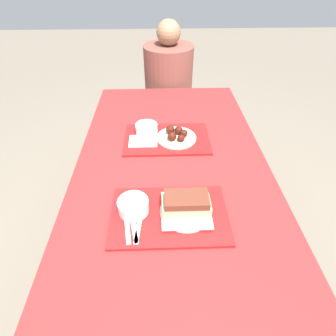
{
  "coord_description": "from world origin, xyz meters",
  "views": [
    {
      "loc": [
        -0.05,
        -0.88,
        1.55
      ],
      "look_at": [
        -0.02,
        0.0,
        0.79
      ],
      "focal_mm": 28.0,
      "sensor_mm": 36.0,
      "label": 1
    }
  ],
  "objects_px": {
    "bowl_coleslaw_near": "(133,205)",
    "person_seated_across": "(169,77)",
    "wings_plate_far": "(176,135)",
    "tray_near": "(169,215)",
    "bowl_coleslaw_far": "(146,128)",
    "brisket_sandwich_plate": "(186,206)",
    "tray_far": "(167,139)"
  },
  "relations": [
    {
      "from": "bowl_coleslaw_far",
      "to": "person_seated_across",
      "type": "distance_m",
      "value": 0.83
    },
    {
      "from": "bowl_coleslaw_near",
      "to": "bowl_coleslaw_far",
      "type": "bearing_deg",
      "value": 86.38
    },
    {
      "from": "brisket_sandwich_plate",
      "to": "wings_plate_far",
      "type": "relative_size",
      "value": 0.96
    },
    {
      "from": "tray_far",
      "to": "brisket_sandwich_plate",
      "type": "bearing_deg",
      "value": -83.53
    },
    {
      "from": "tray_near",
      "to": "wings_plate_far",
      "type": "distance_m",
      "value": 0.52
    },
    {
      "from": "brisket_sandwich_plate",
      "to": "person_seated_across",
      "type": "height_order",
      "value": "person_seated_across"
    },
    {
      "from": "tray_near",
      "to": "bowl_coleslaw_near",
      "type": "relative_size",
      "value": 3.79
    },
    {
      "from": "tray_far",
      "to": "person_seated_across",
      "type": "xyz_separation_m",
      "value": [
        0.04,
        0.87,
        -0.01
      ]
    },
    {
      "from": "tray_far",
      "to": "bowl_coleslaw_near",
      "type": "height_order",
      "value": "bowl_coleslaw_near"
    },
    {
      "from": "person_seated_across",
      "to": "brisket_sandwich_plate",
      "type": "bearing_deg",
      "value": -89.22
    },
    {
      "from": "wings_plate_far",
      "to": "person_seated_across",
      "type": "relative_size",
      "value": 0.3
    },
    {
      "from": "tray_near",
      "to": "bowl_coleslaw_far",
      "type": "xyz_separation_m",
      "value": [
        -0.1,
        0.57,
        0.04
      ]
    },
    {
      "from": "tray_near",
      "to": "wings_plate_far",
      "type": "bearing_deg",
      "value": 83.8
    },
    {
      "from": "tray_near",
      "to": "bowl_coleslaw_far",
      "type": "relative_size",
      "value": 3.79
    },
    {
      "from": "tray_near",
      "to": "bowl_coleslaw_far",
      "type": "bearing_deg",
      "value": 100.22
    },
    {
      "from": "brisket_sandwich_plate",
      "to": "bowl_coleslaw_far",
      "type": "relative_size",
      "value": 1.7
    },
    {
      "from": "bowl_coleslaw_near",
      "to": "wings_plate_far",
      "type": "bearing_deg",
      "value": 68.6
    },
    {
      "from": "bowl_coleslaw_near",
      "to": "person_seated_across",
      "type": "bearing_deg",
      "value": 82.43
    },
    {
      "from": "tray_far",
      "to": "bowl_coleslaw_far",
      "type": "xyz_separation_m",
      "value": [
        -0.11,
        0.05,
        0.04
      ]
    },
    {
      "from": "tray_far",
      "to": "person_seated_across",
      "type": "distance_m",
      "value": 0.87
    },
    {
      "from": "bowl_coleslaw_near",
      "to": "brisket_sandwich_plate",
      "type": "xyz_separation_m",
      "value": [
        0.2,
        -0.01,
        0.01
      ]
    },
    {
      "from": "brisket_sandwich_plate",
      "to": "tray_near",
      "type": "bearing_deg",
      "value": -171.42
    },
    {
      "from": "bowl_coleslaw_far",
      "to": "person_seated_across",
      "type": "bearing_deg",
      "value": 79.86
    },
    {
      "from": "bowl_coleslaw_far",
      "to": "wings_plate_far",
      "type": "height_order",
      "value": "wings_plate_far"
    },
    {
      "from": "brisket_sandwich_plate",
      "to": "wings_plate_far",
      "type": "height_order",
      "value": "brisket_sandwich_plate"
    },
    {
      "from": "wings_plate_far",
      "to": "brisket_sandwich_plate",
      "type": "bearing_deg",
      "value": -89.1
    },
    {
      "from": "tray_far",
      "to": "wings_plate_far",
      "type": "distance_m",
      "value": 0.06
    },
    {
      "from": "tray_near",
      "to": "bowl_coleslaw_far",
      "type": "distance_m",
      "value": 0.58
    },
    {
      "from": "bowl_coleslaw_near",
      "to": "person_seated_across",
      "type": "relative_size",
      "value": 0.17
    },
    {
      "from": "bowl_coleslaw_near",
      "to": "bowl_coleslaw_far",
      "type": "xyz_separation_m",
      "value": [
        0.03,
        0.54,
        0.0
      ]
    },
    {
      "from": "bowl_coleslaw_near",
      "to": "wings_plate_far",
      "type": "height_order",
      "value": "wings_plate_far"
    },
    {
      "from": "brisket_sandwich_plate",
      "to": "bowl_coleslaw_far",
      "type": "xyz_separation_m",
      "value": [
        -0.17,
        0.56,
        -0.01
      ]
    }
  ]
}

